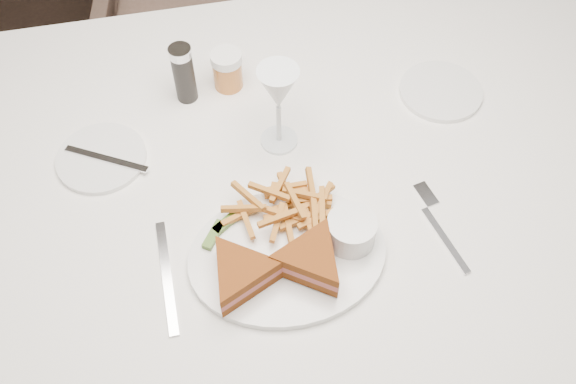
{
  "coord_description": "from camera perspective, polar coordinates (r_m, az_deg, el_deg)",
  "views": [
    {
      "loc": [
        -0.23,
        -0.31,
        1.66
      ],
      "look_at": [
        -0.11,
        0.28,
        0.8
      ],
      "focal_mm": 40.0,
      "sensor_mm": 36.0,
      "label": 1
    }
  ],
  "objects": [
    {
      "name": "table",
      "position": [
        1.44,
        -0.42,
        -8.22
      ],
      "size": [
        1.55,
        1.03,
        0.75
      ],
      "primitive_type": "cube",
      "rotation": [
        0.0,
        0.0,
        -0.0
      ],
      "color": "white",
      "rests_on": "ground"
    },
    {
      "name": "table_setting",
      "position": [
        1.06,
        -0.91,
        -0.5
      ],
      "size": [
        0.81,
        0.62,
        0.18
      ],
      "color": "white",
      "rests_on": "table"
    },
    {
      "name": "chair_far",
      "position": [
        2.1,
        -5.9,
        15.19
      ],
      "size": [
        0.72,
        0.69,
        0.65
      ],
      "primitive_type": "imported",
      "rotation": [
        0.0,
        0.0,
        2.98
      ],
      "color": "#4C392F",
      "rests_on": "ground"
    }
  ]
}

